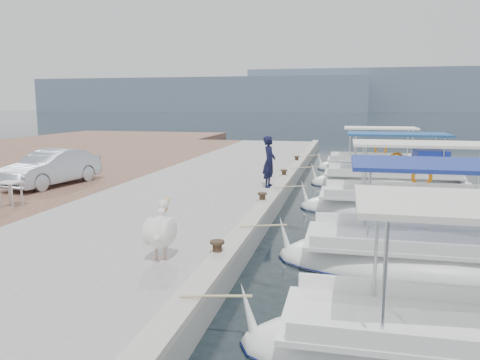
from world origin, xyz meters
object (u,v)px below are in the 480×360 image
object	(u,v)px
fisherman	(269,162)
parked_car	(51,168)
fishing_caique_d	(393,182)
pelican	(160,230)
fishing_caique_e	(375,168)
fishing_caique_c	(416,209)
fishing_caique_b	(439,262)

from	to	relation	value
fisherman	parked_car	distance (m)	7.82
fishing_caique_d	pelican	xyz separation A→B (m)	(-5.38, -12.02, 0.86)
fishing_caique_e	pelican	size ratio (longest dim) A/B	4.27
fishing_caique_c	parked_car	world-z (taller)	fishing_caique_c
fishing_caique_c	fishing_caique_b	bearing A→B (deg)	-92.60
fishing_caique_e	pelican	world-z (taller)	fishing_caique_e
fisherman	fishing_caique_d	bearing A→B (deg)	-45.60
fishing_caique_d	fisherman	bearing A→B (deg)	-139.60
fishing_caique_e	fishing_caique_d	bearing A→B (deg)	-84.86
fishing_caique_b	parked_car	distance (m)	13.18
fisherman	pelican	bearing A→B (deg)	178.51
fishing_caique_e	fisherman	xyz separation A→B (m)	(-4.16, -8.76, 1.28)
pelican	fishing_caique_d	bearing A→B (deg)	65.89
fishing_caique_d	fishing_caique_c	bearing A→B (deg)	-87.41
fishing_caique_b	fishing_caique_d	size ratio (longest dim) A/B	1.03
fishing_caique_d	fisherman	world-z (taller)	fisherman
fishing_caique_b	fishing_caique_c	size ratio (longest dim) A/B	0.94
fishing_caique_b	fishing_caique_c	distance (m)	5.14
fishing_caique_c	fishing_caique_e	world-z (taller)	same
parked_car	fisherman	bearing A→B (deg)	19.35
fishing_caique_d	pelican	bearing A→B (deg)	-114.11
fishing_caique_e	parked_car	bearing A→B (deg)	-139.51
pelican	parked_car	bearing A→B (deg)	135.76
fishing_caique_b	pelican	world-z (taller)	fishing_caique_b
fishing_caique_d	fishing_caique_e	bearing A→B (deg)	95.14
fishing_caique_c	fisherman	xyz separation A→B (m)	(-4.82, 0.90, 1.28)
fishing_caique_c	pelican	xyz separation A→B (m)	(-5.60, -7.20, 0.93)
fishing_caique_d	parked_car	world-z (taller)	fishing_caique_d
fishing_caique_c	fisherman	distance (m)	5.06
pelican	fishing_caique_e	bearing A→B (deg)	73.67
fishing_caique_c	parked_car	distance (m)	12.56
pelican	fisherman	bearing A→B (deg)	84.51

